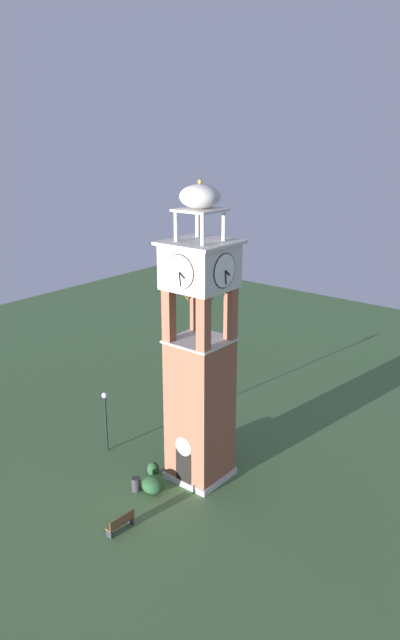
% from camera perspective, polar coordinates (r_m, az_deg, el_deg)
% --- Properties ---
extents(ground, '(80.00, 80.00, 0.00)m').
position_cam_1_polar(ground, '(35.67, 0.00, -14.79)').
color(ground, '#476B3D').
extents(clock_tower, '(3.51, 3.51, 16.94)m').
position_cam_1_polar(clock_tower, '(32.44, -0.00, -4.41)').
color(clock_tower, '#93543D').
rests_on(clock_tower, ground).
extents(park_bench, '(0.51, 1.62, 0.95)m').
position_cam_1_polar(park_bench, '(31.53, -7.68, -18.87)').
color(park_bench, brown).
rests_on(park_bench, ground).
extents(lamp_post, '(0.36, 0.36, 3.97)m').
position_cam_1_polar(lamp_post, '(37.24, -9.14, -8.67)').
color(lamp_post, black).
rests_on(lamp_post, ground).
extents(trash_bin, '(0.52, 0.52, 0.80)m').
position_cam_1_polar(trash_bin, '(34.36, -6.19, -15.52)').
color(trash_bin, '#2D2D33').
rests_on(trash_bin, ground).
extents(shrub_near_entry, '(1.08, 1.08, 0.67)m').
position_cam_1_polar(shrub_near_entry, '(38.55, 1.56, -11.51)').
color(shrub_near_entry, '#234C28').
rests_on(shrub_near_entry, ground).
extents(shrub_left_of_tower, '(1.27, 1.27, 0.97)m').
position_cam_1_polar(shrub_left_of_tower, '(34.11, -4.53, -15.58)').
color(shrub_left_of_tower, '#234C28').
rests_on(shrub_left_of_tower, ground).
extents(shrub_behind_bench, '(0.71, 0.71, 0.88)m').
position_cam_1_polar(shrub_behind_bench, '(35.51, -4.55, -14.18)').
color(shrub_behind_bench, '#234C28').
rests_on(shrub_behind_bench, ground).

